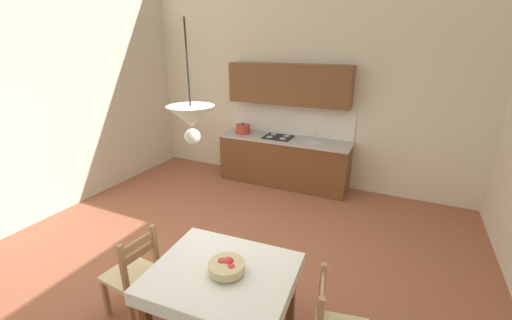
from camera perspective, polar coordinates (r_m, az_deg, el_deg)
The scene contains 8 objects.
ground_plane at distance 4.13m, azimuth -5.91°, elevation -18.76°, with size 6.68×6.40×0.10m, color #99563D.
wall_back at distance 5.96m, azimuth 8.52°, elevation 15.18°, with size 6.68×0.12×4.08m, color beige.
wall_left at distance 5.55m, azimuth -36.12°, elevation 11.31°, with size 0.12×6.40×4.08m, color beige.
kitchen_cabinetry at distance 5.93m, azimuth 5.11°, elevation 3.60°, with size 2.43×0.63×2.20m.
dining_table at distance 2.91m, azimuth -5.96°, elevation -21.17°, with size 1.24×1.05×0.75m.
dining_chair_tv_side at distance 3.47m, azimuth -21.05°, elevation -18.49°, with size 0.46×0.46×0.93m.
fruit_bowl at distance 2.77m, azimuth -5.22°, elevation -18.37°, with size 0.30×0.30×0.12m.
pendant_lamp at distance 2.20m, azimuth -11.48°, elevation 7.40°, with size 0.32×0.32×0.80m.
Camera 1 is at (1.72, -2.72, 2.53)m, focal length 22.44 mm.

